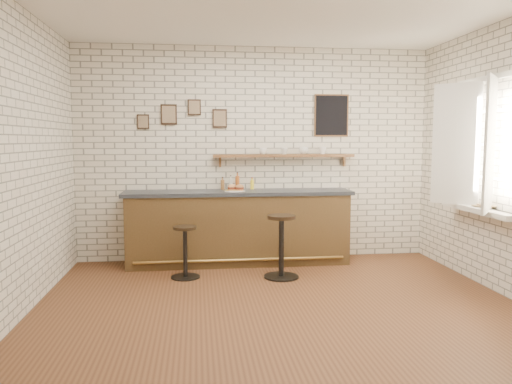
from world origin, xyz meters
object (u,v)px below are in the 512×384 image
ciabatta_sandwich (236,188)px  shelf_cup_c (304,151)px  sandwich_plate (235,191)px  book_upper (481,205)px  bar_stool_right (281,244)px  condiment_bottle_yellow (252,184)px  bitters_bottle_amber (237,182)px  bar_counter (238,227)px  bar_stool_left (185,250)px  bitters_bottle_white (231,184)px  shelf_cup_d (323,151)px  shelf_cup_b (284,151)px  bitters_bottle_brown (223,184)px  shelf_cup_a (263,151)px  book_lower (480,207)px

ciabatta_sandwich → shelf_cup_c: (0.99, 0.27, 0.49)m
sandwich_plate → book_upper: bearing=-27.7°
bar_stool_right → shelf_cup_c: bearing=63.9°
ciabatta_sandwich → condiment_bottle_yellow: bearing=45.6°
ciabatta_sandwich → bitters_bottle_amber: bearing=80.1°
bitters_bottle_amber → bar_counter: bearing=-91.6°
bar_stool_left → bitters_bottle_white: bearing=53.6°
bar_stool_left → shelf_cup_d: size_ratio=5.92×
bar_stool_right → shelf_cup_d: shelf_cup_d is taller
shelf_cup_b → book_upper: (1.97, -1.68, -0.59)m
bar_counter → bitters_bottle_brown: bearing=136.6°
ciabatta_sandwich → book_upper: bearing=-27.8°
condiment_bottle_yellow → shelf_cup_c: shelf_cup_c is taller
shelf_cup_d → condiment_bottle_yellow: bearing=152.9°
bitters_bottle_brown → bitters_bottle_white: bearing=0.0°
bitters_bottle_amber → shelf_cup_a: (0.37, 0.01, 0.44)m
bar_counter → book_lower: 3.05m
bitters_bottle_amber → sandwich_plate: bearing=-102.2°
bar_stool_right → book_lower: size_ratio=3.43×
shelf_cup_b → shelf_cup_d: (0.55, 0.00, 0.01)m
condiment_bottle_yellow → bitters_bottle_amber: bearing=180.0°
shelf_cup_c → book_upper: bearing=-123.7°
bitters_bottle_white → bitters_bottle_amber: 0.10m
bar_counter → bitters_bottle_white: bearing=115.0°
sandwich_plate → bitters_bottle_white: bearing=98.7°
bar_counter → bitters_bottle_brown: size_ratio=17.42×
bar_stool_left → shelf_cup_b: size_ratio=6.67×
bar_counter → bar_stool_right: bearing=-59.3°
ciabatta_sandwich → bitters_bottle_white: 0.26m
shelf_cup_a → book_upper: bearing=-39.1°
bar_counter → shelf_cup_a: 1.12m
ciabatta_sandwich → bar_counter: bearing=58.4°
shelf_cup_c → shelf_cup_d: bearing=-79.0°
shelf_cup_a → book_lower: (2.28, -1.65, -0.60)m
bar_stool_left → shelf_cup_b: bearing=31.6°
shelf_cup_c → shelf_cup_d: size_ratio=1.17×
shelf_cup_c → bitters_bottle_brown: bearing=101.4°
condiment_bottle_yellow → shelf_cup_d: shelf_cup_d is taller
bar_counter → sandwich_plate: (-0.05, -0.06, 0.51)m
condiment_bottle_yellow → book_lower: (2.43, -1.65, -0.14)m
bar_counter → shelf_cup_c: (0.95, 0.20, 1.04)m
ciabatta_sandwich → bar_stool_left: bearing=-138.9°
bitters_bottle_brown → shelf_cup_c: shelf_cup_c is taller
bar_stool_right → shelf_cup_d: bearing=52.4°
shelf_cup_b → shelf_cup_c: shelf_cup_c is taller
bitters_bottle_brown → bar_stool_left: 1.23m
condiment_bottle_yellow → bar_stool_right: size_ratio=0.21×
bar_stool_left → shelf_cup_b: shelf_cup_b is taller
bar_stool_right → shelf_cup_d: (0.76, 0.99, 1.13)m
bitters_bottle_brown → shelf_cup_b: size_ratio=1.84×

